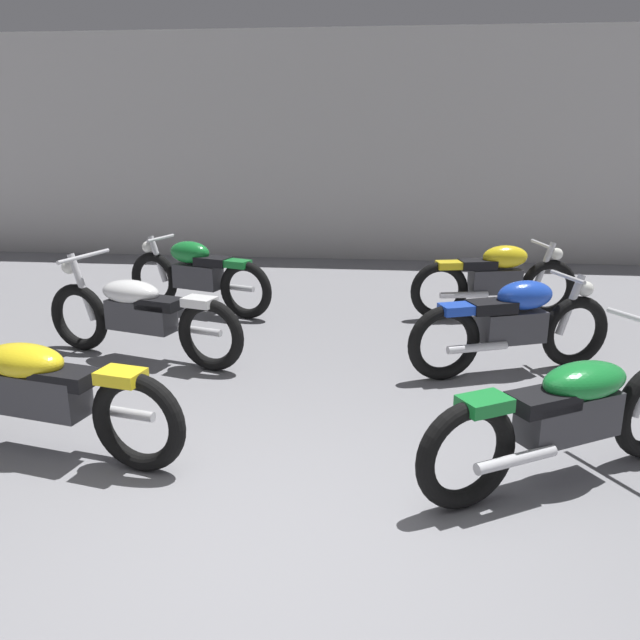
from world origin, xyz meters
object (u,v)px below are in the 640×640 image
object	(u,v)px
motorcycle_left_row_1	(140,314)
motorcycle_left_row_2	(197,274)
motorcycle_left_row_0	(38,390)
motorcycle_right_row_0	(571,413)
motorcycle_right_row_1	(513,324)
motorcycle_right_row_2	(496,279)

from	to	relation	value
motorcycle_left_row_1	motorcycle_left_row_2	world-z (taller)	motorcycle_left_row_1
motorcycle_left_row_0	motorcycle_left_row_1	size ratio (longest dim) A/B	1.01
motorcycle_right_row_0	motorcycle_right_row_1	world-z (taller)	motorcycle_right_row_0
motorcycle_left_row_2	motorcycle_right_row_0	bearing A→B (deg)	-46.18
motorcycle_left_row_1	motorcycle_right_row_1	world-z (taller)	motorcycle_left_row_1
motorcycle_left_row_2	motorcycle_right_row_1	xyz separation A→B (m)	(3.37, -1.67, 0.00)
motorcycle_right_row_0	motorcycle_left_row_1	bearing A→B (deg)	151.75
motorcycle_right_row_1	motorcycle_right_row_2	xyz separation A→B (m)	(0.11, 1.80, 0.00)
motorcycle_left_row_1	motorcycle_left_row_2	bearing A→B (deg)	88.14
motorcycle_left_row_0	motorcycle_right_row_1	size ratio (longest dim) A/B	1.14
motorcycle_left_row_0	motorcycle_right_row_0	world-z (taller)	same
motorcycle_left_row_1	motorcycle_right_row_0	xyz separation A→B (m)	(3.45, -1.85, 0.00)
motorcycle_left_row_0	motorcycle_left_row_2	distance (m)	3.55
motorcycle_right_row_1	motorcycle_left_row_0	bearing A→B (deg)	-151.08
motorcycle_right_row_0	motorcycle_left_row_0	bearing A→B (deg)	-179.79
motorcycle_right_row_0	motorcycle_left_row_2	bearing A→B (deg)	133.82
motorcycle_left_row_0	motorcycle_left_row_1	xyz separation A→B (m)	(-0.02, 1.86, 0.00)
motorcycle_right_row_0	motorcycle_right_row_2	size ratio (longest dim) A/B	0.99
motorcycle_right_row_0	motorcycle_right_row_2	xyz separation A→B (m)	(0.08, 3.66, 0.01)
motorcycle_right_row_0	motorcycle_right_row_1	bearing A→B (deg)	90.74
motorcycle_left_row_0	motorcycle_right_row_2	size ratio (longest dim) A/B	1.10
motorcycle_left_row_2	motorcycle_right_row_2	world-z (taller)	same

